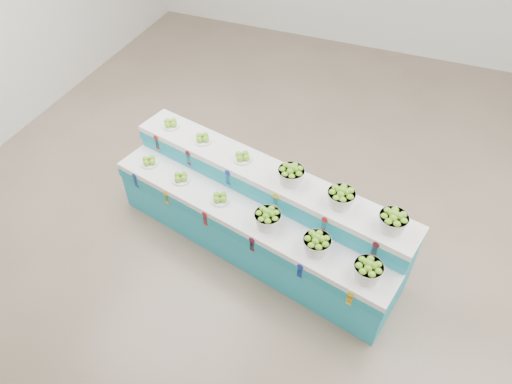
% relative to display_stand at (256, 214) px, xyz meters
% --- Properties ---
extents(ground, '(10.00, 10.00, 0.00)m').
position_rel_display_stand_xyz_m(ground, '(0.69, 0.50, -0.51)').
color(ground, '#705F4C').
rests_on(ground, ground).
extents(display_stand, '(3.68, 1.71, 1.02)m').
position_rel_display_stand_xyz_m(display_stand, '(0.00, 0.00, 0.00)').
color(display_stand, '#26A6C2').
rests_on(display_stand, ground).
extents(plate_lower_left, '(0.27, 0.27, 0.10)m').
position_rel_display_stand_xyz_m(plate_lower_left, '(-1.45, 0.12, 0.26)').
color(plate_lower_left, white).
rests_on(plate_lower_left, display_stand).
extents(plate_lower_mid, '(0.27, 0.27, 0.10)m').
position_rel_display_stand_xyz_m(plate_lower_mid, '(-0.95, -0.00, 0.26)').
color(plate_lower_mid, white).
rests_on(plate_lower_mid, display_stand).
extents(plate_lower_right, '(0.27, 0.27, 0.10)m').
position_rel_display_stand_xyz_m(plate_lower_right, '(-0.38, -0.14, 0.26)').
color(plate_lower_right, white).
rests_on(plate_lower_right, display_stand).
extents(basket_lower_left, '(0.35, 0.35, 0.22)m').
position_rel_display_stand_xyz_m(basket_lower_left, '(0.24, -0.28, 0.32)').
color(basket_lower_left, silver).
rests_on(basket_lower_left, display_stand).
extents(basket_lower_mid, '(0.35, 0.35, 0.22)m').
position_rel_display_stand_xyz_m(basket_lower_mid, '(0.83, -0.42, 0.32)').
color(basket_lower_mid, silver).
rests_on(basket_lower_mid, display_stand).
extents(basket_lower_right, '(0.35, 0.35, 0.22)m').
position_rel_display_stand_xyz_m(basket_lower_right, '(1.37, -0.55, 0.32)').
color(basket_lower_right, silver).
rests_on(basket_lower_right, display_stand).
extents(plate_upper_left, '(0.27, 0.27, 0.10)m').
position_rel_display_stand_xyz_m(plate_upper_left, '(-1.35, 0.54, 0.56)').
color(plate_upper_left, white).
rests_on(plate_upper_left, display_stand).
extents(plate_upper_mid, '(0.27, 0.27, 0.10)m').
position_rel_display_stand_xyz_m(plate_upper_mid, '(-0.85, 0.43, 0.56)').
color(plate_upper_mid, white).
rests_on(plate_upper_mid, display_stand).
extents(plate_upper_right, '(0.27, 0.27, 0.10)m').
position_rel_display_stand_xyz_m(plate_upper_right, '(-0.28, 0.29, 0.56)').
color(plate_upper_right, white).
rests_on(plate_upper_right, display_stand).
extents(basket_upper_left, '(0.35, 0.35, 0.22)m').
position_rel_display_stand_xyz_m(basket_upper_left, '(0.35, 0.14, 0.62)').
color(basket_upper_left, silver).
rests_on(basket_upper_left, display_stand).
extents(basket_upper_mid, '(0.35, 0.35, 0.22)m').
position_rel_display_stand_xyz_m(basket_upper_mid, '(0.93, 0.01, 0.62)').
color(basket_upper_mid, silver).
rests_on(basket_upper_mid, display_stand).
extents(basket_upper_right, '(0.35, 0.35, 0.22)m').
position_rel_display_stand_xyz_m(basket_upper_right, '(1.47, -0.12, 0.62)').
color(basket_upper_right, silver).
rests_on(basket_upper_right, display_stand).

